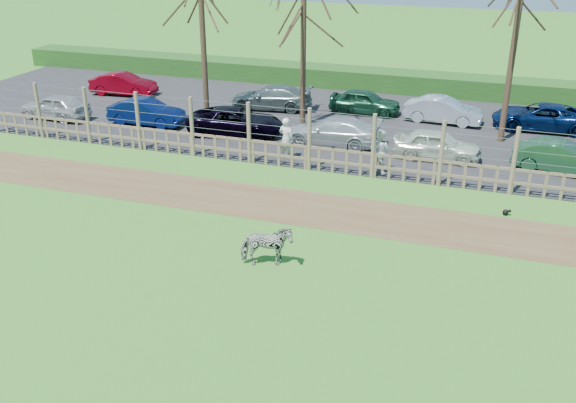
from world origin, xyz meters
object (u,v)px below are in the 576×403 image
(visitor_a, at_px, (286,139))
(car_5, at_px, (562,157))
(zebra, at_px, (266,246))
(car_9, at_px, (272,97))
(car_4, at_px, (437,145))
(tree_right, at_px, (517,20))
(car_2, at_px, (236,121))
(car_10, at_px, (365,102))
(tree_mid, at_px, (304,20))
(car_7, at_px, (123,84))
(car_0, at_px, (55,107))
(car_12, at_px, (541,117))
(car_3, at_px, (332,131))
(visitor_b, at_px, (380,151))
(car_1, at_px, (147,112))
(tree_left, at_px, (201,2))
(car_11, at_px, (443,110))
(crow, at_px, (506,212))

(visitor_a, xyz_separation_m, car_5, (10.52, 2.00, -0.26))
(zebra, height_order, car_5, zebra)
(car_9, bearing_deg, car_4, 54.53)
(tree_right, xyz_separation_m, car_9, (-11.33, 1.61, -4.60))
(car_2, bearing_deg, car_4, -99.60)
(tree_right, height_order, car_10, tree_right)
(tree_mid, relative_size, car_7, 1.87)
(car_0, bearing_deg, car_4, 93.80)
(car_0, bearing_deg, car_7, 175.81)
(car_12, bearing_deg, car_3, -60.54)
(car_2, distance_m, car_7, 9.74)
(car_2, distance_m, car_9, 4.45)
(car_2, xyz_separation_m, car_3, (4.54, -0.04, 0.00))
(visitor_b, xyz_separation_m, car_9, (-6.99, 7.11, -0.26))
(tree_right, relative_size, car_5, 2.02)
(car_3, xyz_separation_m, car_12, (8.54, 5.23, 0.00))
(car_0, xyz_separation_m, car_1, (4.74, 0.54, 0.00))
(tree_mid, xyz_separation_m, car_4, (6.57, -2.71, -4.23))
(visitor_b, height_order, car_0, visitor_b)
(tree_left, height_order, car_12, tree_left)
(zebra, height_order, car_7, zebra)
(car_2, height_order, car_4, same)
(visitor_a, xyz_separation_m, car_4, (5.80, 1.97, -0.26))
(car_0, xyz_separation_m, car_11, (17.98, 5.41, 0.00))
(car_0, relative_size, car_12, 0.82)
(visitor_a, height_order, car_10, visitor_a)
(car_10, xyz_separation_m, car_11, (3.90, -0.33, 0.00))
(car_0, relative_size, car_2, 0.82)
(tree_mid, relative_size, car_10, 1.94)
(car_3, bearing_deg, zebra, 4.72)
(car_9, relative_size, car_11, 1.14)
(car_4, xyz_separation_m, car_10, (-4.21, 5.57, 0.00))
(car_1, relative_size, car_9, 0.88)
(crow, distance_m, car_2, 12.91)
(car_3, height_order, car_9, same)
(car_11, bearing_deg, tree_mid, 116.88)
(tree_right, height_order, car_0, tree_right)
(zebra, distance_m, car_10, 15.98)
(car_10, bearing_deg, car_5, -121.33)
(car_0, bearing_deg, car_12, 107.66)
(car_5, xyz_separation_m, car_12, (-0.65, 5.53, 0.00))
(visitor_a, bearing_deg, tree_left, -22.45)
(tree_mid, bearing_deg, car_12, 15.02)
(visitor_a, height_order, car_2, visitor_a)
(visitor_a, bearing_deg, visitor_b, -172.23)
(tree_left, xyz_separation_m, tree_mid, (4.50, 1.00, -0.75))
(car_1, relative_size, car_3, 0.88)
(tree_left, relative_size, car_2, 1.82)
(zebra, height_order, visitor_b, visitor_b)
(car_1, height_order, car_9, same)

